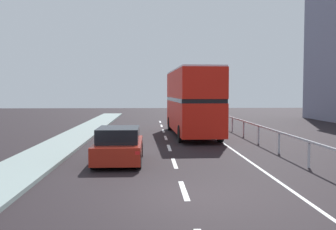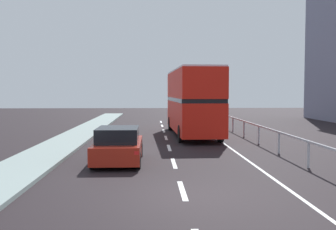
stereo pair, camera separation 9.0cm
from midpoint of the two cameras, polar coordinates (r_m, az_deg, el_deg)
name	(u,v)px [view 1 (the left image)]	position (r m, az deg, el deg)	size (l,w,h in m)	color
ground_plane	(185,197)	(11.38, 2.26, -11.61)	(73.26, 120.00, 0.10)	black
lane_paint_markings	(209,151)	(19.64, 5.71, -5.12)	(3.29, 46.00, 0.01)	silver
bridge_side_railing	(268,132)	(20.93, 14.04, -2.35)	(0.10, 42.00, 1.04)	#B5B5BD
double_decker_bus_red	(192,100)	(26.14, 3.37, 2.09)	(2.86, 10.20, 4.34)	red
hatchback_car_near	(119,146)	(16.36, -7.23, -4.39)	(1.90, 4.19, 1.45)	maroon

